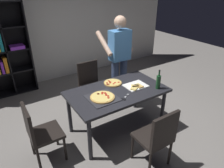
# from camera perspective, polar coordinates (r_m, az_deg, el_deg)

# --- Properties ---
(ground_plane) EXTENTS (12.00, 12.00, 0.00)m
(ground_plane) POSITION_cam_1_polar(r_m,az_deg,el_deg) (3.62, 1.31, -12.26)
(ground_plane) COLOR gray
(back_wall) EXTENTS (6.40, 0.10, 2.80)m
(back_wall) POSITION_cam_1_polar(r_m,az_deg,el_deg) (5.24, -15.28, 16.31)
(back_wall) COLOR silver
(back_wall) RESTS_ON ground_plane
(dining_table) EXTENTS (1.53, 0.88, 0.75)m
(dining_table) POSITION_cam_1_polar(r_m,az_deg,el_deg) (3.24, 1.44, -3.06)
(dining_table) COLOR #232328
(dining_table) RESTS_ON ground_plane
(chair_near_camera) EXTENTS (0.42, 0.42, 0.90)m
(chair_near_camera) POSITION_cam_1_polar(r_m,az_deg,el_deg) (2.76, 12.52, -13.99)
(chair_near_camera) COLOR black
(chair_near_camera) RESTS_ON ground_plane
(chair_far_side) EXTENTS (0.42, 0.42, 0.90)m
(chair_far_side) POSITION_cam_1_polar(r_m,az_deg,el_deg) (4.02, -5.98, 0.57)
(chair_far_side) COLOR black
(chair_far_side) RESTS_ON ground_plane
(chair_left_end) EXTENTS (0.42, 0.42, 0.90)m
(chair_left_end) POSITION_cam_1_polar(r_m,az_deg,el_deg) (2.94, -19.75, -12.20)
(chair_left_end) COLOR black
(chair_left_end) RESTS_ON ground_plane
(person_serving_pizza) EXTENTS (0.55, 0.54, 1.75)m
(person_serving_pizza) POSITION_cam_1_polar(r_m,az_deg,el_deg) (3.90, 1.99, 7.60)
(person_serving_pizza) COLOR #38476B
(person_serving_pizza) RESTS_ON ground_plane
(pepperoni_pizza_on_tray) EXTENTS (0.42, 0.42, 0.04)m
(pepperoni_pizza_on_tray) POSITION_cam_1_polar(r_m,az_deg,el_deg) (2.99, -2.68, -3.72)
(pepperoni_pizza_on_tray) COLOR #2D2D33
(pepperoni_pizza_on_tray) RESTS_ON dining_table
(pizza_slices_on_towel) EXTENTS (0.36, 0.29, 0.03)m
(pizza_slices_on_towel) POSITION_cam_1_polar(r_m,az_deg,el_deg) (3.33, 6.72, -0.58)
(pizza_slices_on_towel) COLOR white
(pizza_slices_on_towel) RESTS_ON dining_table
(wine_bottle) EXTENTS (0.07, 0.07, 0.32)m
(wine_bottle) POSITION_cam_1_polar(r_m,az_deg,el_deg) (3.29, 12.78, 0.65)
(wine_bottle) COLOR #194723
(wine_bottle) RESTS_ON dining_table
(kitchen_scissors) EXTENTS (0.19, 0.14, 0.01)m
(kitchen_scissors) POSITION_cam_1_polar(r_m,az_deg,el_deg) (3.00, 3.50, -3.86)
(kitchen_scissors) COLOR silver
(kitchen_scissors) RESTS_ON dining_table
(second_pizza_plain) EXTENTS (0.30, 0.30, 0.03)m
(second_pizza_plain) POSITION_cam_1_polar(r_m,az_deg,el_deg) (3.41, 0.20, 0.35)
(second_pizza_plain) COLOR tan
(second_pizza_plain) RESTS_ON dining_table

